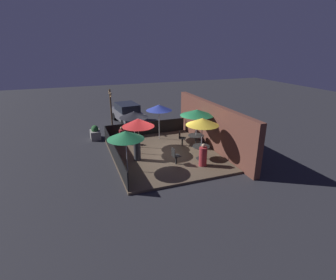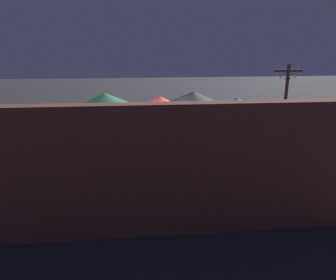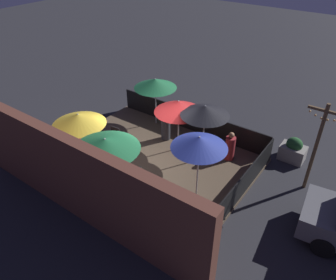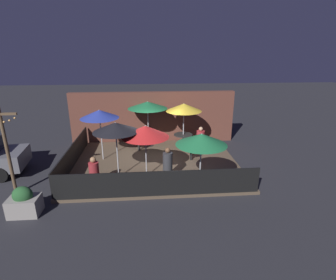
# 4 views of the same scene
# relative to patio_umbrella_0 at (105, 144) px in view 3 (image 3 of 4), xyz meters

# --- Properties ---
(ground_plane) EXTENTS (60.00, 60.00, 0.00)m
(ground_plane) POSITION_rel_patio_umbrella_0_xyz_m (0.29, -2.27, -2.33)
(ground_plane) COLOR #26262B
(patio_deck) EXTENTS (7.44, 5.96, 0.12)m
(patio_deck) POSITION_rel_patio_umbrella_0_xyz_m (0.29, -2.27, -2.27)
(patio_deck) COLOR brown
(patio_deck) RESTS_ON ground_plane
(building_wall) EXTENTS (9.04, 0.36, 2.86)m
(building_wall) POSITION_rel_patio_umbrella_0_xyz_m (0.29, 0.94, -0.90)
(building_wall) COLOR brown
(building_wall) RESTS_ON ground_plane
(fence_front) EXTENTS (7.24, 0.05, 0.95)m
(fence_front) POSITION_rel_patio_umbrella_0_xyz_m (0.29, -5.20, -1.74)
(fence_front) COLOR black
(fence_front) RESTS_ON patio_deck
(fence_side_left) EXTENTS (0.05, 5.76, 0.95)m
(fence_side_left) POSITION_rel_patio_umbrella_0_xyz_m (-3.38, -2.27, -1.74)
(fence_side_left) COLOR black
(fence_side_left) RESTS_ON patio_deck
(patio_umbrella_0) EXTENTS (2.06, 2.06, 2.40)m
(patio_umbrella_0) POSITION_rel_patio_umbrella_0_xyz_m (0.00, 0.00, 0.00)
(patio_umbrella_0) COLOR #B2B2B7
(patio_umbrella_0) RESTS_ON patio_deck
(patio_umbrella_1) EXTENTS (1.81, 1.81, 2.38)m
(patio_umbrella_1) POSITION_rel_patio_umbrella_0_xyz_m (1.80, -0.57, -0.03)
(patio_umbrella_1) COLOR #B2B2B7
(patio_umbrella_1) RESTS_ON patio_deck
(patio_umbrella_2) EXTENTS (1.77, 1.77, 2.30)m
(patio_umbrella_2) POSITION_rel_patio_umbrella_0_xyz_m (-1.25, -3.63, -0.10)
(patio_umbrella_2) COLOR #B2B2B7
(patio_umbrella_2) RESTS_ON patio_deck
(patio_umbrella_3) EXTENTS (1.73, 1.73, 2.38)m
(patio_umbrella_3) POSITION_rel_patio_umbrella_0_xyz_m (-2.17, -1.71, -0.03)
(patio_umbrella_3) COLOR #B2B2B7
(patio_umbrella_3) RESTS_ON patio_deck
(patio_umbrella_4) EXTENTS (1.85, 1.85, 2.16)m
(patio_umbrella_4) POSITION_rel_patio_umbrella_0_xyz_m (-0.12, -3.66, -0.29)
(patio_umbrella_4) COLOR #B2B2B7
(patio_umbrella_4) RESTS_ON patio_deck
(patio_umbrella_5) EXTENTS (1.84, 1.84, 2.14)m
(patio_umbrella_5) POSITION_rel_patio_umbrella_0_xyz_m (1.84, -4.79, -0.28)
(patio_umbrella_5) COLOR #B2B2B7
(patio_umbrella_5) RESTS_ON patio_deck
(dining_table_0) EXTENTS (0.99, 0.99, 0.75)m
(dining_table_0) POSITION_rel_patio_umbrella_0_xyz_m (0.00, 0.00, -1.61)
(dining_table_0) COLOR black
(dining_table_0) RESTS_ON patio_deck
(dining_table_1) EXTENTS (0.97, 0.97, 0.76)m
(dining_table_1) POSITION_rel_patio_umbrella_0_xyz_m (1.80, -0.57, -1.60)
(dining_table_1) COLOR black
(dining_table_1) RESTS_ON patio_deck
(patio_chair_0) EXTENTS (0.44, 0.44, 0.93)m
(patio_chair_0) POSITION_rel_patio_umbrella_0_xyz_m (1.97, -2.21, -1.70)
(patio_chair_0) COLOR black
(patio_chair_0) RESTS_ON patio_deck
(patio_chair_1) EXTENTS (0.56, 0.56, 0.95)m
(patio_chair_1) POSITION_rel_patio_umbrella_0_xyz_m (-0.53, -0.77, -1.69)
(patio_chair_1) COLOR black
(patio_chair_1) RESTS_ON patio_deck
(patron_0) EXTENTS (0.52, 0.52, 1.18)m
(patron_0) POSITION_rel_patio_umbrella_0_xyz_m (-2.08, -4.27, -1.69)
(patron_0) COLOR maroon
(patron_0) RESTS_ON patio_deck
(patron_1) EXTENTS (0.52, 0.52, 1.34)m
(patron_1) POSITION_rel_patio_umbrella_0_xyz_m (0.72, -3.98, -1.61)
(patron_1) COLOR #333338
(patron_1) RESTS_ON patio_deck
(patron_2) EXTENTS (0.56, 0.56, 1.24)m
(patron_2) POSITION_rel_patio_umbrella_0_xyz_m (2.64, -0.89, -1.67)
(patron_2) COLOR maroon
(patron_2) RESTS_ON patio_deck
(planter_box) EXTENTS (0.94, 0.66, 0.98)m
(planter_box) POSITION_rel_patio_umbrella_0_xyz_m (-4.03, -5.79, -1.91)
(planter_box) COLOR gray
(planter_box) RESTS_ON ground_plane
(light_post) EXTENTS (1.10, 0.12, 3.26)m
(light_post) POSITION_rel_patio_umbrella_0_xyz_m (-4.93, -4.45, -0.48)
(light_post) COLOR brown
(light_post) RESTS_ON ground_plane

